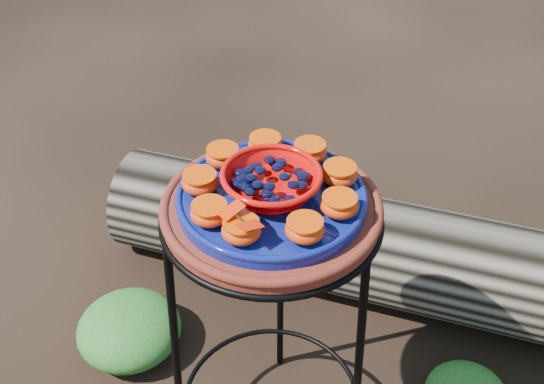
# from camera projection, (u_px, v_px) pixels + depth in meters

# --- Properties ---
(plant_stand) EXTENTS (0.44, 0.44, 0.70)m
(plant_stand) POSITION_uv_depth(u_px,v_px,m) (271.00, 343.00, 1.44)
(plant_stand) COLOR black
(plant_stand) RESTS_ON ground
(terracotta_saucer) EXTENTS (0.39, 0.39, 0.03)m
(terracotta_saucer) POSITION_uv_depth(u_px,v_px,m) (271.00, 211.00, 1.21)
(terracotta_saucer) COLOR #4B1A0D
(terracotta_saucer) RESTS_ON plant_stand
(cobalt_plate) EXTENTS (0.33, 0.33, 0.02)m
(cobalt_plate) POSITION_uv_depth(u_px,v_px,m) (271.00, 199.00, 1.19)
(cobalt_plate) COLOR #060E5F
(cobalt_plate) RESTS_ON terracotta_saucer
(red_bowl) EXTENTS (0.17, 0.17, 0.05)m
(red_bowl) POSITION_uv_depth(u_px,v_px,m) (271.00, 184.00, 1.17)
(red_bowl) COLOR red
(red_bowl) RESTS_ON cobalt_plate
(glass_gems) EXTENTS (0.13, 0.13, 0.02)m
(glass_gems) POSITION_uv_depth(u_px,v_px,m) (271.00, 168.00, 1.15)
(glass_gems) COLOR black
(glass_gems) RESTS_ON red_bowl
(orange_half_0) EXTENTS (0.06, 0.06, 0.04)m
(orange_half_0) POSITION_uv_depth(u_px,v_px,m) (241.00, 230.00, 1.09)
(orange_half_0) COLOR #D64A0D
(orange_half_0) RESTS_ON cobalt_plate
(orange_half_1) EXTENTS (0.06, 0.06, 0.04)m
(orange_half_1) POSITION_uv_depth(u_px,v_px,m) (305.00, 229.00, 1.09)
(orange_half_1) COLOR #D64A0D
(orange_half_1) RESTS_ON cobalt_plate
(orange_half_2) EXTENTS (0.06, 0.06, 0.04)m
(orange_half_2) POSITION_uv_depth(u_px,v_px,m) (339.00, 205.00, 1.14)
(orange_half_2) COLOR #D64A0D
(orange_half_2) RESTS_ON cobalt_plate
(orange_half_3) EXTENTS (0.06, 0.06, 0.04)m
(orange_half_3) POSITION_uv_depth(u_px,v_px,m) (339.00, 174.00, 1.20)
(orange_half_3) COLOR #D64A0D
(orange_half_3) RESTS_ON cobalt_plate
(orange_half_4) EXTENTS (0.06, 0.06, 0.04)m
(orange_half_4) POSITION_uv_depth(u_px,v_px,m) (310.00, 152.00, 1.26)
(orange_half_4) COLOR #D64A0D
(orange_half_4) RESTS_ON cobalt_plate
(orange_half_5) EXTENTS (0.06, 0.06, 0.04)m
(orange_half_5) POSITION_uv_depth(u_px,v_px,m) (265.00, 145.00, 1.27)
(orange_half_5) COLOR #D64A0D
(orange_half_5) RESTS_ON cobalt_plate
(orange_half_6) EXTENTS (0.06, 0.06, 0.04)m
(orange_half_6) POSITION_uv_depth(u_px,v_px,m) (223.00, 156.00, 1.24)
(orange_half_6) COLOR #D64A0D
(orange_half_6) RESTS_ON cobalt_plate
(orange_half_7) EXTENTS (0.06, 0.06, 0.04)m
(orange_half_7) POSITION_uv_depth(u_px,v_px,m) (200.00, 182.00, 1.18)
(orange_half_7) COLOR #D64A0D
(orange_half_7) RESTS_ON cobalt_plate
(orange_half_8) EXTENTS (0.06, 0.06, 0.04)m
(orange_half_8) POSITION_uv_depth(u_px,v_px,m) (210.00, 213.00, 1.12)
(orange_half_8) COLOR #D64A0D
(orange_half_8) RESTS_ON cobalt_plate
(butterfly) EXTENTS (0.10, 0.10, 0.02)m
(butterfly) POSITION_uv_depth(u_px,v_px,m) (241.00, 218.00, 1.07)
(butterfly) COLOR red
(butterfly) RESTS_ON orange_half_0
(driftwood_log) EXTENTS (1.67, 0.76, 0.30)m
(driftwood_log) POSITION_uv_depth(u_px,v_px,m) (385.00, 252.00, 1.94)
(driftwood_log) COLOR black
(driftwood_log) RESTS_ON ground
(foliage_left) EXTENTS (0.28, 0.28, 0.14)m
(foliage_left) POSITION_uv_depth(u_px,v_px,m) (129.00, 328.00, 1.83)
(foliage_left) COLOR #194B1A
(foliage_left) RESTS_ON ground
(foliage_back) EXTENTS (0.33, 0.33, 0.16)m
(foliage_back) POSITION_uv_depth(u_px,v_px,m) (252.00, 235.00, 2.10)
(foliage_back) COLOR #194B1A
(foliage_back) RESTS_ON ground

